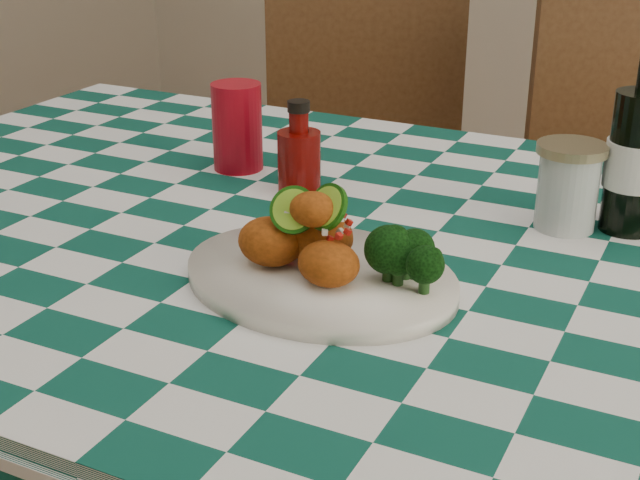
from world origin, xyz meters
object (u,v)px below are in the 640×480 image
at_px(plate, 320,277).
at_px(fried_chicken_pile, 317,232).
at_px(ketchup_bottle, 299,147).
at_px(mason_jar, 568,187).
at_px(beer_bottle, 639,136).
at_px(wooden_chair_left, 358,206).
at_px(red_tumbler, 237,127).

xyz_separation_m(plate, fried_chicken_pile, (-0.00, 0.00, 0.06)).
height_order(ketchup_bottle, mason_jar, ketchup_bottle).
relative_size(beer_bottle, wooden_chair_left, 0.25).
xyz_separation_m(red_tumbler, mason_jar, (0.51, -0.02, -0.01)).
relative_size(fried_chicken_pile, mason_jar, 1.28).
xyz_separation_m(mason_jar, wooden_chair_left, (-0.56, 0.61, -0.34)).
bearing_deg(beer_bottle, ketchup_bottle, -172.58).
xyz_separation_m(red_tumbler, ketchup_bottle, (0.13, -0.05, -0.00)).
bearing_deg(red_tumbler, fried_chicken_pile, -46.94).
bearing_deg(mason_jar, ketchup_bottle, -175.57).
relative_size(red_tumbler, ketchup_bottle, 1.00).
xyz_separation_m(beer_bottle, wooden_chair_left, (-0.63, 0.58, -0.40)).
distance_m(mason_jar, beer_bottle, 0.11).
distance_m(plate, ketchup_bottle, 0.32).
relative_size(plate, wooden_chair_left, 0.32).
bearing_deg(wooden_chair_left, plate, -89.68).
bearing_deg(red_tumbler, plate, -46.52).
bearing_deg(ketchup_bottle, red_tumbler, 160.18).
bearing_deg(mason_jar, red_tumbler, 177.93).
height_order(mason_jar, beer_bottle, beer_bottle).
height_order(plate, red_tumbler, red_tumbler).
xyz_separation_m(plate, red_tumbler, (-0.30, 0.31, 0.06)).
bearing_deg(beer_bottle, wooden_chair_left, 137.67).
bearing_deg(mason_jar, fried_chicken_pile, -126.41).
xyz_separation_m(ketchup_bottle, beer_bottle, (0.45, 0.06, 0.06)).
distance_m(red_tumbler, wooden_chair_left, 0.69).
xyz_separation_m(ketchup_bottle, wooden_chair_left, (-0.18, 0.64, -0.34)).
bearing_deg(fried_chicken_pile, beer_bottle, 47.98).
bearing_deg(fried_chicken_pile, wooden_chair_left, 110.91).
bearing_deg(ketchup_bottle, mason_jar, 4.43).
relative_size(mason_jar, wooden_chair_left, 0.11).
distance_m(red_tumbler, mason_jar, 0.51).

